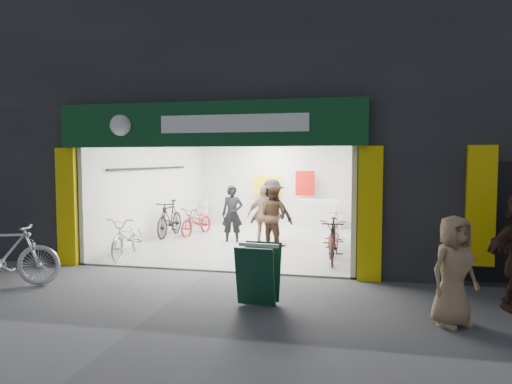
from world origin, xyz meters
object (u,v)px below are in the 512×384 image
(bike_left_front, at_px, (128,237))
(sandwich_board, at_px, (259,272))
(bike_right_front, at_px, (333,241))
(parked_bike, at_px, (3,255))
(pedestrian_near, at_px, (454,271))

(bike_left_front, bearing_deg, sandwich_board, -44.31)
(sandwich_board, bearing_deg, bike_left_front, 147.10)
(bike_left_front, xyz_separation_m, bike_right_front, (4.84, 0.36, 0.02))
(parked_bike, xyz_separation_m, sandwich_board, (4.79, -0.04, -0.06))
(sandwich_board, bearing_deg, bike_right_front, 77.06)
(bike_left_front, height_order, pedestrian_near, pedestrian_near)
(parked_bike, bearing_deg, bike_right_front, -81.41)
(bike_right_front, bearing_deg, parked_bike, -152.14)
(parked_bike, relative_size, sandwich_board, 2.05)
(bike_right_front, distance_m, parked_bike, 6.66)
(bike_left_front, height_order, parked_bike, parked_bike)
(pedestrian_near, height_order, sandwich_board, pedestrian_near)
(pedestrian_near, xyz_separation_m, sandwich_board, (-2.86, 0.32, -0.25))
(bike_left_front, bearing_deg, pedestrian_near, -32.80)
(bike_left_front, relative_size, bike_right_front, 1.11)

